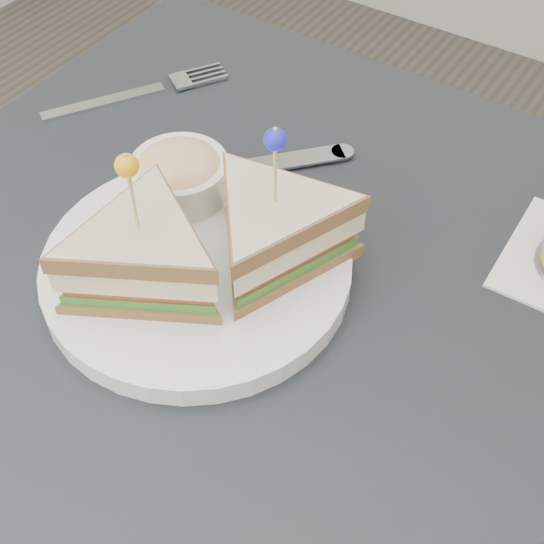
{
  "coord_description": "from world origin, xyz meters",
  "views": [
    {
      "loc": [
        0.23,
        -0.33,
        1.25
      ],
      "look_at": [
        0.01,
        0.01,
        0.8
      ],
      "focal_mm": 50.0,
      "sensor_mm": 36.0,
      "label": 1
    }
  ],
  "objects": [
    {
      "name": "cutlery_fork",
      "position": [
        -0.28,
        0.2,
        0.75
      ],
      "size": [
        0.13,
        0.19,
        0.01
      ],
      "rotation": [
        0.0,
        0.0,
        -0.56
      ],
      "color": "silver",
      "rests_on": "table"
    },
    {
      "name": "plate_meal",
      "position": [
        -0.06,
        0.01,
        0.79
      ],
      "size": [
        0.31,
        0.29,
        0.16
      ],
      "rotation": [
        0.0,
        0.0,
        -0.03
      ],
      "color": "white",
      "rests_on": "table"
    },
    {
      "name": "cutlery_knife",
      "position": [
        -0.12,
        0.14,
        0.75
      ],
      "size": [
        0.17,
        0.19,
        0.01
      ],
      "rotation": [
        0.0,
        0.0,
        -0.74
      ],
      "color": "silver",
      "rests_on": "table"
    },
    {
      "name": "table",
      "position": [
        0.0,
        0.0,
        0.67
      ],
      "size": [
        0.8,
        0.8,
        0.75
      ],
      "color": "black",
      "rests_on": "ground"
    }
  ]
}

